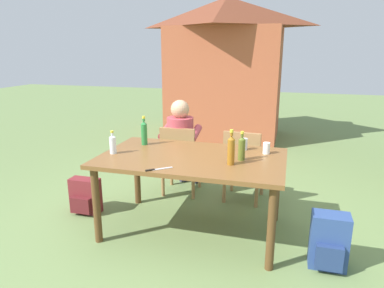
% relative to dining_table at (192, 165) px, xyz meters
% --- Properties ---
extents(ground_plane, '(24.00, 24.00, 0.00)m').
position_rel_dining_table_xyz_m(ground_plane, '(0.00, 0.00, -0.69)').
color(ground_plane, '#6B844C').
extents(dining_table, '(1.74, 1.05, 0.78)m').
position_rel_dining_table_xyz_m(dining_table, '(0.00, 0.00, 0.00)').
color(dining_table, brown).
rests_on(dining_table, ground_plane).
extents(chair_far_left, '(0.46, 0.46, 0.87)m').
position_rel_dining_table_xyz_m(chair_far_left, '(-0.39, 0.82, -0.20)').
color(chair_far_left, '#A37547').
rests_on(chair_far_left, ground_plane).
extents(chair_far_right, '(0.47, 0.47, 0.87)m').
position_rel_dining_table_xyz_m(chair_far_right, '(0.38, 0.82, -0.20)').
color(chair_far_right, '#A37547').
rests_on(chair_far_right, ground_plane).
extents(person_in_white_shirt, '(0.47, 0.62, 1.18)m').
position_rel_dining_table_xyz_m(person_in_white_shirt, '(-0.39, 0.93, -0.04)').
color(person_in_white_shirt, '#B7424C').
rests_on(person_in_white_shirt, ground_plane).
extents(bottle_olive, '(0.06, 0.06, 0.27)m').
position_rel_dining_table_xyz_m(bottle_olive, '(0.47, 0.01, 0.20)').
color(bottle_olive, '#566623').
rests_on(bottle_olive, dining_table).
extents(bottle_green, '(0.06, 0.06, 0.31)m').
position_rel_dining_table_xyz_m(bottle_green, '(-0.60, 0.26, 0.22)').
color(bottle_green, '#287A38').
rests_on(bottle_green, dining_table).
extents(bottle_amber, '(0.06, 0.06, 0.32)m').
position_rel_dining_table_xyz_m(bottle_amber, '(0.39, -0.14, 0.22)').
color(bottle_amber, '#996019').
rests_on(bottle_amber, dining_table).
extents(bottle_clear, '(0.06, 0.06, 0.23)m').
position_rel_dining_table_xyz_m(bottle_clear, '(-0.76, -0.12, 0.18)').
color(bottle_clear, white).
rests_on(bottle_clear, dining_table).
extents(cup_white, '(0.07, 0.07, 0.11)m').
position_rel_dining_table_xyz_m(cup_white, '(0.67, 0.28, 0.14)').
color(cup_white, white).
rests_on(cup_white, dining_table).
extents(cup_glass, '(0.07, 0.07, 0.12)m').
position_rel_dining_table_xyz_m(cup_glass, '(0.44, 0.35, 0.14)').
color(cup_glass, silver).
rests_on(cup_glass, dining_table).
extents(table_knife, '(0.20, 0.17, 0.01)m').
position_rel_dining_table_xyz_m(table_knife, '(-0.18, -0.45, 0.09)').
color(table_knife, silver).
rests_on(table_knife, dining_table).
extents(backpack_by_near_side, '(0.33, 0.21, 0.39)m').
position_rel_dining_table_xyz_m(backpack_by_near_side, '(-1.24, 0.05, -0.50)').
color(backpack_by_near_side, maroon).
rests_on(backpack_by_near_side, ground_plane).
extents(backpack_by_far_side, '(0.30, 0.25, 0.47)m').
position_rel_dining_table_xyz_m(backpack_by_far_side, '(1.25, -0.28, -0.46)').
color(backpack_by_far_side, '#2D4784').
rests_on(backpack_by_far_side, ground_plane).
extents(brick_kiosk, '(2.44, 1.83, 2.71)m').
position_rel_dining_table_xyz_m(brick_kiosk, '(-0.43, 3.96, 0.73)').
color(brick_kiosk, '#B25638').
rests_on(brick_kiosk, ground_plane).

